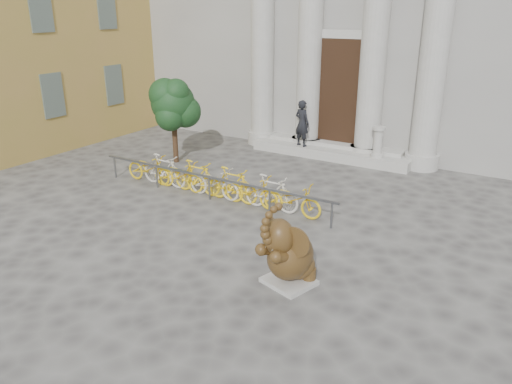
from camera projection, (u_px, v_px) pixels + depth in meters
The scene contains 7 objects.
ground at pixel (161, 261), 11.04m from camera, with size 80.00×80.00×0.00m, color #474442.
entrance_steps at pixel (331, 152), 18.50m from camera, with size 6.00×1.20×0.36m, color #A8A59E.
elephant_statue at pixel (289, 254), 9.89m from camera, with size 1.22×1.46×1.85m.
bike_rack at pixel (214, 181), 14.52m from camera, with size 8.00×0.53×1.00m.
tree at pixel (173, 104), 17.23m from camera, with size 1.72×1.57×2.99m.
pedestrian at pixel (302, 123), 18.39m from camera, with size 0.62×0.41×1.71m, color black.
balustrade_post at pixel (378, 143), 17.13m from camera, with size 0.43×0.43×1.06m.
Camera 1 is at (6.89, -7.28, 5.31)m, focal length 35.00 mm.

